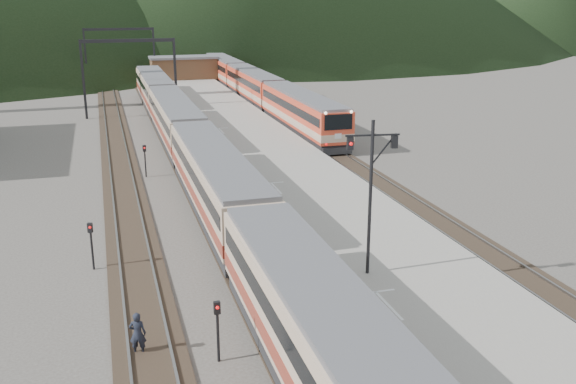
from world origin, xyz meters
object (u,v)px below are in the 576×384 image
object	(u,v)px
second_train	(254,87)
signal_mast	(371,182)
main_train	(192,145)
worker	(138,334)

from	to	relation	value
second_train	signal_mast	distance (m)	51.96
main_train	second_train	world-z (taller)	main_train
signal_mast	worker	size ratio (longest dim) A/B	4.00
main_train	worker	bearing A→B (deg)	-102.54
second_train	signal_mast	size ratio (longest dim) A/B	8.75
second_train	signal_mast	bearing A→B (deg)	-98.08
main_train	second_train	xyz separation A→B (m)	(11.50, 29.40, -0.05)
signal_mast	second_train	bearing A→B (deg)	81.92
main_train	signal_mast	world-z (taller)	signal_mast
main_train	worker	world-z (taller)	main_train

